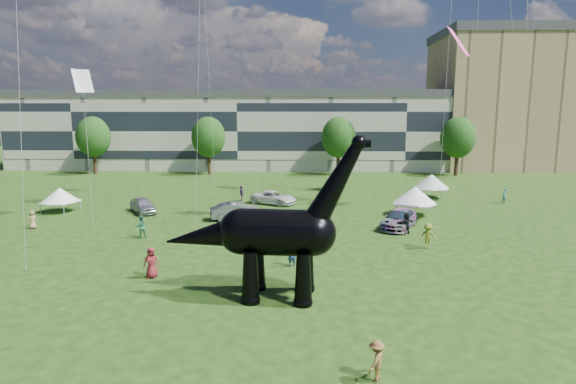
{
  "coord_description": "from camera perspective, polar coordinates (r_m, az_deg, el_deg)",
  "views": [
    {
      "loc": [
        2.83,
        -20.85,
        9.95
      ],
      "look_at": [
        1.83,
        8.0,
        5.0
      ],
      "focal_mm": 30.0,
      "sensor_mm": 36.0,
      "label": 1
    }
  ],
  "objects": [
    {
      "name": "tree_far_right",
      "position": [
        77.48,
        19.51,
        6.47
      ],
      "size": [
        5.2,
        5.2,
        9.44
      ],
      "color": "#382314",
      "rests_on": "ground"
    },
    {
      "name": "gazebo_near",
      "position": [
        47.03,
        14.79,
        -0.37
      ],
      "size": [
        5.2,
        5.2,
        2.8
      ],
      "rotation": [
        0.0,
        0.0,
        -0.37
      ],
      "color": "white",
      "rests_on": "ground"
    },
    {
      "name": "car_grey",
      "position": [
        44.33,
        -6.14,
        -2.26
      ],
      "size": [
        5.04,
        2.82,
        1.57
      ],
      "primitive_type": "imported",
      "rotation": [
        0.0,
        0.0,
        1.83
      ],
      "color": "slate",
      "rests_on": "ground"
    },
    {
      "name": "ground",
      "position": [
        23.27,
        -5.39,
        -15.63
      ],
      "size": [
        220.0,
        220.0,
        0.0
      ],
      "primitive_type": "plane",
      "color": "#16330C",
      "rests_on": "ground"
    },
    {
      "name": "apartment_block",
      "position": [
        93.55,
        25.76,
        9.42
      ],
      "size": [
        28.0,
        18.0,
        22.0
      ],
      "primitive_type": "cube",
      "color": "tan",
      "rests_on": "ground"
    },
    {
      "name": "tree_mid_right",
      "position": [
        74.12,
        6.02,
        6.85
      ],
      "size": [
        5.2,
        5.2,
        9.44
      ],
      "color": "#382314",
      "rests_on": "ground"
    },
    {
      "name": "gazebo_far",
      "position": [
        57.0,
        16.63,
        1.22
      ],
      "size": [
        4.31,
        4.31,
        2.73
      ],
      "rotation": [
        0.0,
        0.0,
        -0.11
      ],
      "color": "silver",
      "rests_on": "ground"
    },
    {
      "name": "car_silver",
      "position": [
        49.06,
        -16.82,
        -1.5
      ],
      "size": [
        3.91,
        4.63,
        1.49
      ],
      "primitive_type": "imported",
      "rotation": [
        0.0,
        0.0,
        0.59
      ],
      "color": "#B8B7BC",
      "rests_on": "ground"
    },
    {
      "name": "car_dark",
      "position": [
        41.99,
        13.06,
        -3.14
      ],
      "size": [
        4.33,
        5.81,
        1.56
      ],
      "primitive_type": "imported",
      "rotation": [
        0.0,
        0.0,
        -0.45
      ],
      "color": "#595960",
      "rests_on": "ground"
    },
    {
      "name": "terrace_row",
      "position": [
        83.64,
        -5.5,
        6.98
      ],
      "size": [
        78.0,
        11.0,
        12.0
      ],
      "primitive_type": "cube",
      "color": "beige",
      "rests_on": "ground"
    },
    {
      "name": "gazebo_left",
      "position": [
        52.13,
        -25.42,
        -0.32
      ],
      "size": [
        4.05,
        4.05,
        2.43
      ],
      "rotation": [
        0.0,
        0.0,
        -0.18
      ],
      "color": "white",
      "rests_on": "ground"
    },
    {
      "name": "visitors",
      "position": [
        36.78,
        -3.43,
        -4.57
      ],
      "size": [
        56.1,
        36.5,
        1.88
      ],
      "color": "tan",
      "rests_on": "ground"
    },
    {
      "name": "dinosaur_sculpture",
      "position": [
        25.54,
        -2.16,
        -5.11
      ],
      "size": [
        11.07,
        3.22,
        9.04
      ],
      "rotation": [
        0.0,
        0.0,
        -0.07
      ],
      "color": "black",
      "rests_on": "ground"
    },
    {
      "name": "tree_mid_left",
      "position": [
        75.41,
        -9.43,
        6.82
      ],
      "size": [
        5.2,
        5.2,
        9.44
      ],
      "color": "#382314",
      "rests_on": "ground"
    },
    {
      "name": "tree_far_left",
      "position": [
        80.9,
        -22.11,
        6.43
      ],
      "size": [
        5.2,
        5.2,
        9.44
      ],
      "color": "#382314",
      "rests_on": "ground"
    },
    {
      "name": "car_white",
      "position": [
        51.29,
        -1.72,
        -0.67
      ],
      "size": [
        5.5,
        4.32,
        1.39
      ],
      "primitive_type": "imported",
      "rotation": [
        0.0,
        0.0,
        1.1
      ],
      "color": "silver",
      "rests_on": "ground"
    }
  ]
}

